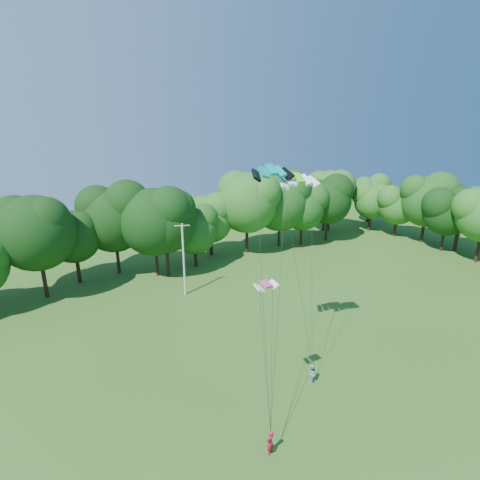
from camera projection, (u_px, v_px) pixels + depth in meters
utility_pole at (184, 259)px, 42.39m from camera, size 1.59×0.78×8.57m
kite_flyer_left at (270, 442)px, 22.72m from camera, size 0.73×0.62×1.69m
kite_flyer_right at (311, 373)px, 28.98m from camera, size 0.85×0.72×1.54m
kite_teal at (272, 170)px, 27.19m from camera, size 3.20×1.93×0.70m
kite_green at (298, 178)px, 27.83m from camera, size 3.17×1.93×0.69m
kite_pink at (266, 284)px, 23.84m from camera, size 1.58×0.78×0.28m
tree_back_center at (153, 212)px, 46.41m from camera, size 9.39×9.39×13.66m
tree_back_east at (326, 191)px, 66.50m from camera, size 8.04×8.04×11.69m
tree_flank_east at (462, 211)px, 56.19m from camera, size 7.02×7.02×10.21m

